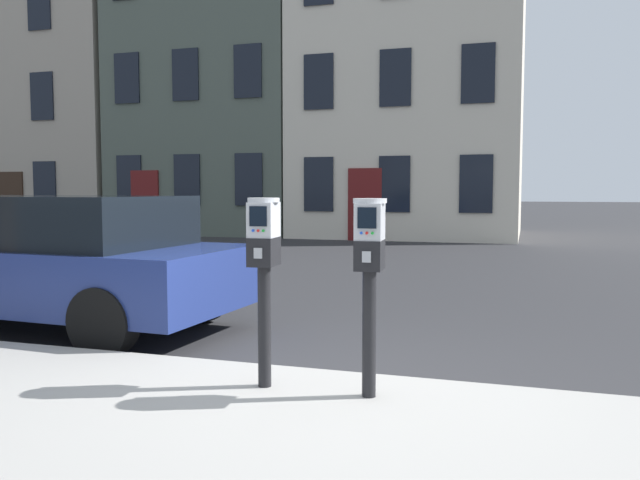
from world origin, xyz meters
name	(u,v)px	position (x,y,z in m)	size (l,w,h in m)	color
ground_plane	(337,398)	(0.00, 0.00, 0.00)	(160.00, 160.00, 0.00)	#28282B
parking_meter_near_kerb	(264,257)	(-0.42, -0.33, 1.03)	(0.23, 0.26, 1.29)	black
parking_meter_twin_adjacent	(370,261)	(0.31, -0.33, 1.03)	(0.23, 0.26, 1.29)	black
parked_car_silver_sedan	(43,259)	(-3.66, 1.33, 0.75)	(4.51, 2.04, 1.42)	navy
townhouse_brick_corner	(48,73)	(-16.52, 16.85, 5.98)	(8.29, 5.72, 11.95)	#9E9384
townhouse_orange_brick	(230,48)	(-8.99, 17.30, 6.53)	(6.34, 6.63, 13.05)	#4C564C
townhouse_cream_stone	(415,52)	(-2.36, 17.26, 5.97)	(6.81, 6.56, 11.94)	beige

